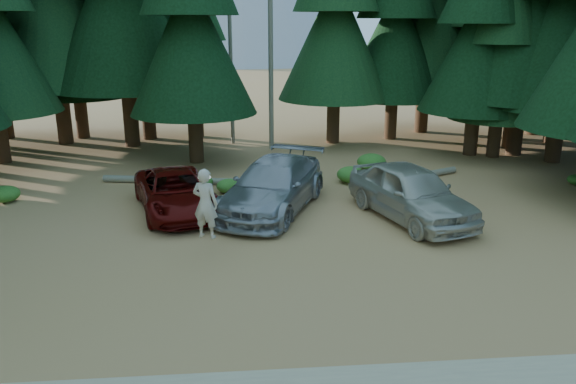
% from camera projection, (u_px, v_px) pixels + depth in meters
% --- Properties ---
extents(ground, '(160.00, 160.00, 0.00)m').
position_uv_depth(ground, '(273.00, 266.00, 15.27)').
color(ground, tan).
rests_on(ground, ground).
extents(forest_belt_north, '(36.00, 7.00, 22.00)m').
position_uv_depth(forest_belt_north, '(256.00, 147.00, 29.56)').
color(forest_belt_north, black).
rests_on(forest_belt_north, ground).
extents(snag_front, '(0.24, 0.24, 12.00)m').
position_uv_depth(snag_front, '(271.00, 28.00, 27.38)').
color(snag_front, gray).
rests_on(snag_front, ground).
extents(snag_back, '(0.20, 0.20, 10.00)m').
position_uv_depth(snag_back, '(230.00, 48.00, 28.94)').
color(snag_back, gray).
rests_on(snag_back, ground).
extents(red_pickup, '(3.67, 5.58, 1.43)m').
position_uv_depth(red_pickup, '(176.00, 192.00, 19.38)').
color(red_pickup, '#540907').
rests_on(red_pickup, ground).
extents(silver_minivan_center, '(4.65, 6.52, 1.75)m').
position_uv_depth(silver_minivan_center, '(273.00, 186.00, 19.51)').
color(silver_minivan_center, '#A0A2A8').
rests_on(silver_minivan_center, ground).
extents(silver_minivan_right, '(3.75, 5.79, 1.84)m').
position_uv_depth(silver_minivan_right, '(411.00, 192.00, 18.64)').
color(silver_minivan_right, beige).
rests_on(silver_minivan_right, ground).
extents(frisbee_player, '(0.86, 0.72, 1.99)m').
position_uv_depth(frisbee_player, '(205.00, 203.00, 15.50)').
color(frisbee_player, beige).
rests_on(frisbee_player, ground).
extents(log_left, '(4.05, 0.97, 0.29)m').
position_uv_depth(log_left, '(152.00, 180.00, 22.94)').
color(log_left, gray).
rests_on(log_left, ground).
extents(log_mid, '(3.39, 0.64, 0.28)m').
position_uv_depth(log_mid, '(231.00, 182.00, 22.68)').
color(log_mid, gray).
rests_on(log_mid, ground).
extents(log_right, '(4.05, 2.17, 0.28)m').
position_uv_depth(log_right, '(417.00, 176.00, 23.42)').
color(log_right, gray).
rests_on(log_right, ground).
extents(shrub_far_left, '(1.06, 1.06, 0.58)m').
position_uv_depth(shrub_far_left, '(5.00, 194.00, 20.56)').
color(shrub_far_left, '#28681F').
rests_on(shrub_far_left, ground).
extents(shrub_left, '(1.00, 1.00, 0.55)m').
position_uv_depth(shrub_left, '(200.00, 182.00, 22.16)').
color(shrub_left, '#28681F').
rests_on(shrub_left, ground).
extents(shrub_center_left, '(0.97, 0.97, 0.53)m').
position_uv_depth(shrub_center_left, '(229.00, 186.00, 21.64)').
color(shrub_center_left, '#28681F').
rests_on(shrub_center_left, ground).
extents(shrub_center_right, '(0.91, 0.91, 0.50)m').
position_uv_depth(shrub_center_right, '(306.00, 170.00, 23.92)').
color(shrub_center_right, '#28681F').
rests_on(shrub_center_right, ground).
extents(shrub_right, '(1.29, 1.29, 0.71)m').
position_uv_depth(shrub_right, '(372.00, 162.00, 24.96)').
color(shrub_right, '#28681F').
rests_on(shrub_right, ground).
extents(shrub_far_right, '(1.18, 1.18, 0.65)m').
position_uv_depth(shrub_far_right, '(351.00, 175.00, 23.01)').
color(shrub_far_right, '#28681F').
rests_on(shrub_far_right, ground).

